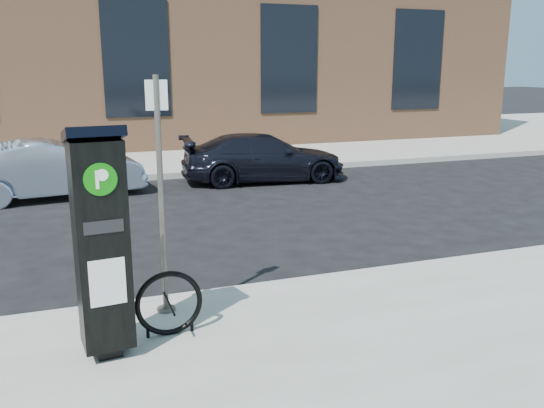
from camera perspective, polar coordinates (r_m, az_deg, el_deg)
name	(u,v)px	position (r m, az deg, el deg)	size (l,w,h in m)	color
ground	(269,294)	(7.29, -0.30, -8.90)	(120.00, 120.00, 0.00)	black
sidewalk_far	(134,146)	(20.65, -13.56, 5.58)	(60.00, 12.00, 0.15)	gray
curb_near	(270,289)	(7.24, -0.25, -8.41)	(60.00, 0.12, 0.16)	#9E9B93
curb_far	(162,176)	(14.79, -10.83, 2.71)	(60.00, 0.12, 0.16)	#9E9B93
building	(118,29)	(23.49, -15.02, 16.37)	(28.00, 10.05, 8.25)	#986645
parking_kiosk	(101,242)	(5.36, -16.56, -3.59)	(0.53, 0.48, 2.15)	black
sign_pole	(161,199)	(6.17, -10.92, 0.50)	(0.22, 0.20, 2.54)	#58524D
bike_rack	(169,304)	(5.89, -10.16, -9.69)	(0.68, 0.06, 0.68)	black
car_silver	(53,169)	(13.24, -20.91, 3.23)	(1.32, 3.78, 1.25)	#90A0B8
car_dark	(264,158)	(14.24, -0.85, 4.63)	(1.64, 4.04, 1.17)	black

